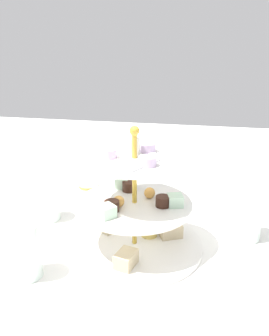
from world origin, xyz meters
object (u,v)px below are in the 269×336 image
Objects in this scene: water_glass_short_left at (47,204)px; water_glass_mid_back at (25,251)px; water_glass_tall_right at (247,213)px; teacup_with_saucer at (89,193)px; tiered_serving_stand at (135,213)px; butter_knife_right at (166,192)px.

water_glass_mid_back is (-0.23, -0.06, 0.01)m from water_glass_short_left.
water_glass_tall_right reaches higher than water_glass_short_left.
tiered_serving_stand is at bearing -140.81° from teacup_with_saucer.
water_glass_tall_right is 1.51× the size of water_glass_short_left.
tiered_serving_stand is at bearing 86.55° from butter_knife_right.
water_glass_mid_back is at bearing 127.54° from tiered_serving_stand.
water_glass_tall_right is 1.36× the size of teacup_with_saucer.
butter_knife_right is at bearing -65.17° from teacup_with_saucer.
teacup_with_saucer is (0.12, -0.07, -0.02)m from water_glass_short_left.
water_glass_short_left is 0.74× the size of water_glass_mid_back.
water_glass_tall_right is 0.72× the size of butter_knife_right.
teacup_with_saucer is at bearing -30.36° from water_glass_short_left.
water_glass_tall_right is at bearing 136.82° from butter_knife_right.
water_glass_short_left is 0.90× the size of teacup_with_saucer.
water_glass_tall_right reaches higher than water_glass_mid_back.
water_glass_short_left is at bearing 70.26° from tiered_serving_stand.
water_glass_tall_right is at bearing -89.82° from water_glass_short_left.
water_glass_short_left is (-0.00, 0.48, -0.02)m from water_glass_tall_right.
butter_knife_right is 0.50m from water_glass_mid_back.
butter_knife_right is (0.10, -0.21, -0.02)m from teacup_with_saucer.
water_glass_short_left is at bearing 14.28° from water_glass_mid_back.
water_glass_tall_right is at bearing -61.62° from water_glass_mid_back.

